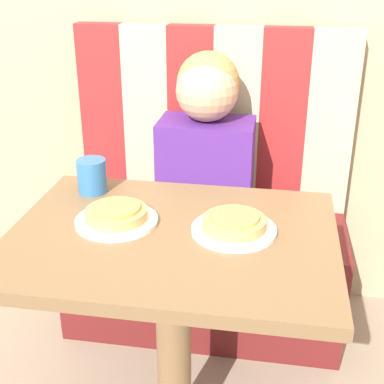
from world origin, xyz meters
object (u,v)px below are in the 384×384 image
(plate_right, at_px, (234,230))
(pizza_left, at_px, (116,213))
(pizza_right, at_px, (234,222))
(plate_left, at_px, (117,221))
(person, at_px, (207,138))
(drinking_cup, at_px, (92,176))

(plate_right, bearing_deg, pizza_left, -180.00)
(pizza_left, distance_m, pizza_right, 0.32)
(plate_left, distance_m, plate_right, 0.32)
(person, relative_size, pizza_left, 3.90)
(plate_right, distance_m, pizza_left, 0.32)
(person, relative_size, plate_right, 2.91)
(person, height_order, plate_left, person)
(plate_right, xyz_separation_m, drinking_cup, (-0.45, 0.19, 0.05))
(person, distance_m, plate_left, 0.63)
(plate_left, xyz_separation_m, pizza_right, (0.32, -0.00, 0.02))
(plate_left, distance_m, drinking_cup, 0.23)
(person, distance_m, pizza_right, 0.63)
(person, bearing_deg, plate_right, -75.34)
(drinking_cup, bearing_deg, pizza_left, -54.81)
(person, relative_size, plate_left, 2.91)
(drinking_cup, bearing_deg, plate_left, -54.81)
(plate_right, height_order, pizza_right, pizza_right)
(plate_left, relative_size, pizza_right, 1.34)
(pizza_right, bearing_deg, person, 104.66)
(pizza_left, height_order, drinking_cup, drinking_cup)
(plate_left, bearing_deg, person, 75.34)
(drinking_cup, bearing_deg, plate_right, -22.52)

